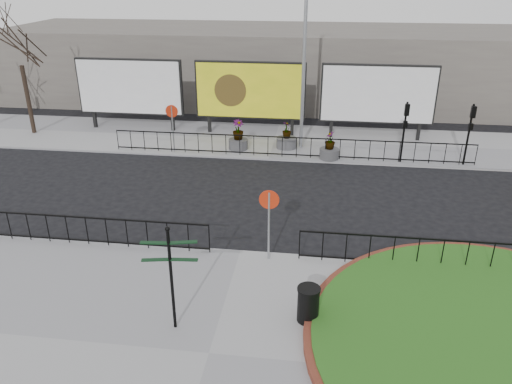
% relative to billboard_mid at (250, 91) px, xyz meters
% --- Properties ---
extents(ground, '(90.00, 90.00, 0.00)m').
position_rel_billboard_mid_xyz_m(ground, '(1.50, -12.97, -2.60)').
color(ground, black).
rests_on(ground, ground).
extents(pavement_near, '(30.00, 10.00, 0.12)m').
position_rel_billboard_mid_xyz_m(pavement_near, '(1.50, -17.97, -2.54)').
color(pavement_near, gray).
rests_on(pavement_near, ground).
extents(pavement_far, '(44.00, 6.00, 0.12)m').
position_rel_billboard_mid_xyz_m(pavement_far, '(1.50, -0.97, -2.54)').
color(pavement_far, gray).
rests_on(pavement_far, ground).
extents(brick_edge, '(10.40, 10.40, 0.18)m').
position_rel_billboard_mid_xyz_m(brick_edge, '(9.00, -16.97, -2.39)').
color(brick_edge, maroon).
rests_on(brick_edge, pavement_near).
extents(grass_lawn, '(10.00, 10.00, 0.22)m').
position_rel_billboard_mid_xyz_m(grass_lawn, '(9.00, -16.97, -2.37)').
color(grass_lawn, '#225015').
rests_on(grass_lawn, pavement_near).
extents(railing_near_left, '(10.00, 0.10, 1.10)m').
position_rel_billboard_mid_xyz_m(railing_near_left, '(-4.50, -13.27, -1.93)').
color(railing_near_left, black).
rests_on(railing_near_left, pavement_near).
extents(railing_near_right, '(9.00, 0.10, 1.10)m').
position_rel_billboard_mid_xyz_m(railing_near_right, '(8.00, -13.27, -1.93)').
color(railing_near_right, black).
rests_on(railing_near_right, pavement_near).
extents(railing_far, '(18.00, 0.10, 1.10)m').
position_rel_billboard_mid_xyz_m(railing_far, '(2.50, -3.67, -1.93)').
color(railing_far, black).
rests_on(railing_far, pavement_far).
extents(speed_sign_far, '(0.64, 0.07, 2.47)m').
position_rel_billboard_mid_xyz_m(speed_sign_far, '(-3.50, -3.57, -0.68)').
color(speed_sign_far, gray).
rests_on(speed_sign_far, pavement_far).
extents(speed_sign_near, '(0.64, 0.07, 2.47)m').
position_rel_billboard_mid_xyz_m(speed_sign_near, '(2.50, -13.37, -0.68)').
color(speed_sign_near, gray).
rests_on(speed_sign_near, pavement_near).
extents(billboard_left, '(6.20, 0.31, 4.10)m').
position_rel_billboard_mid_xyz_m(billboard_left, '(-7.00, 0.00, 0.00)').
color(billboard_left, black).
rests_on(billboard_left, pavement_far).
extents(billboard_mid, '(6.20, 0.31, 4.10)m').
position_rel_billboard_mid_xyz_m(billboard_mid, '(0.00, 0.00, 0.00)').
color(billboard_mid, black).
rests_on(billboard_mid, pavement_far).
extents(billboard_right, '(6.20, 0.31, 4.10)m').
position_rel_billboard_mid_xyz_m(billboard_right, '(7.00, 0.00, 0.00)').
color(billboard_right, black).
rests_on(billboard_right, pavement_far).
extents(lamp_post, '(0.74, 0.18, 9.23)m').
position_rel_billboard_mid_xyz_m(lamp_post, '(3.01, -1.97, 2.23)').
color(lamp_post, gray).
rests_on(lamp_post, pavement_far).
extents(signal_pole_a, '(0.22, 0.26, 3.00)m').
position_rel_billboard_mid_xyz_m(signal_pole_a, '(8.00, -3.63, -0.50)').
color(signal_pole_a, black).
rests_on(signal_pole_a, pavement_far).
extents(signal_pole_b, '(0.22, 0.26, 3.00)m').
position_rel_billboard_mid_xyz_m(signal_pole_b, '(11.00, -3.63, -0.50)').
color(signal_pole_b, black).
rests_on(signal_pole_b, pavement_far).
extents(tree_left, '(2.00, 2.00, 7.00)m').
position_rel_billboard_mid_xyz_m(tree_left, '(-12.50, -1.47, 1.02)').
color(tree_left, '#2D2119').
rests_on(tree_left, pavement_far).
extents(building_backdrop, '(40.00, 10.00, 5.00)m').
position_rel_billboard_mid_xyz_m(building_backdrop, '(1.50, 9.03, -0.10)').
color(building_backdrop, '#656059').
rests_on(building_backdrop, ground).
extents(fingerpost_sign, '(1.42, 0.42, 3.04)m').
position_rel_billboard_mid_xyz_m(fingerpost_sign, '(0.39, -17.10, -0.65)').
color(fingerpost_sign, black).
rests_on(fingerpost_sign, pavement_near).
extents(litter_bin, '(0.63, 0.63, 1.04)m').
position_rel_billboard_mid_xyz_m(litter_bin, '(3.89, -16.36, -1.95)').
color(litter_bin, black).
rests_on(litter_bin, pavement_near).
extents(planter_a, '(1.01, 1.01, 1.57)m').
position_rel_billboard_mid_xyz_m(planter_a, '(-0.26, -2.73, -1.90)').
color(planter_a, '#4C4C4F').
rests_on(planter_a, pavement_far).
extents(planter_b, '(1.06, 1.06, 1.42)m').
position_rel_billboard_mid_xyz_m(planter_b, '(2.25, -2.22, -2.03)').
color(planter_b, '#4C4C4F').
rests_on(planter_b, pavement_far).
extents(planter_c, '(0.97, 0.97, 1.41)m').
position_rel_billboard_mid_xyz_m(planter_c, '(4.50, -3.57, -2.00)').
color(planter_c, '#4C4C4F').
rests_on(planter_c, pavement_far).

